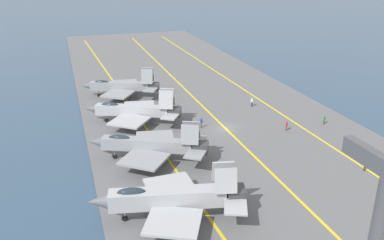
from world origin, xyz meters
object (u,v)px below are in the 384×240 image
parked_jet_second (150,145)px  crew_yellow_vest (365,164)px  crew_blue_vest (201,122)px  crew_green_vest (324,119)px  crew_white_vest (252,102)px  parked_jet_fourth (122,86)px  crew_red_vest (287,125)px  parked_jet_nearest (170,198)px  parked_jet_third (134,110)px

parked_jet_second → crew_yellow_vest: bearing=-113.8°
crew_blue_vest → crew_green_vest: size_ratio=1.08×
crew_blue_vest → crew_white_vest: bearing=-60.9°
parked_jet_fourth → crew_green_vest: parked_jet_fourth is taller
crew_blue_vest → crew_yellow_vest: bearing=-142.7°
parked_jet_second → crew_white_vest: size_ratio=9.64×
parked_jet_second → parked_jet_fourth: (28.87, -0.67, -0.13)m
parked_jet_second → crew_green_vest: 30.71m
crew_green_vest → parked_jet_fourth: bearing=50.1°
parked_jet_fourth → crew_red_vest: parked_jet_fourth is taller
parked_jet_nearest → crew_blue_vest: 25.31m
parked_jet_nearest → crew_white_vest: (29.55, -23.71, -1.58)m
parked_jet_third → crew_red_vest: (-10.70, -22.57, -1.35)m
parked_jet_nearest → crew_green_vest: 35.95m
parked_jet_fourth → crew_red_vest: 33.84m
crew_red_vest → crew_white_vest: bearing=0.9°
crew_white_vest → crew_yellow_vest: bearing=-173.7°
crew_green_vest → crew_white_vest: 13.99m
parked_jet_nearest → parked_jet_third: bearing=-2.7°
parked_jet_fourth → crew_white_vest: (-13.06, -22.22, -1.32)m
parked_jet_fourth → crew_green_vest: size_ratio=9.54×
crew_white_vest → parked_jet_second: bearing=124.6°
crew_green_vest → crew_white_vest: (11.80, 7.51, 0.03)m
parked_jet_fourth → crew_blue_vest: size_ratio=8.81×
crew_blue_vest → crew_white_vest: crew_blue_vest is taller
parked_jet_nearest → crew_green_vest: size_ratio=10.01×
crew_green_vest → crew_red_vest: 7.34m
parked_jet_second → crew_yellow_vest: (-11.41, -25.92, -1.37)m
crew_green_vest → parked_jet_second: bearing=97.5°
parked_jet_second → parked_jet_third: 14.26m
parked_jet_second → crew_green_vest: size_ratio=9.99×
parked_jet_third → crew_red_vest: 25.01m
parked_jet_fourth → crew_green_vest: (-24.86, -29.74, -1.35)m
parked_jet_third → crew_green_vest: (-10.24, -29.89, -1.38)m
parked_jet_nearest → crew_white_vest: bearing=-38.7°
crew_yellow_vest → crew_red_vest: (14.96, 2.84, -0.09)m
parked_jet_second → parked_jet_third: (14.25, -0.51, -0.11)m
crew_yellow_vest → crew_red_vest: crew_yellow_vest is taller
parked_jet_nearest → crew_white_vest: 37.91m
parked_jet_fourth → crew_yellow_vest: 47.56m
crew_yellow_vest → parked_jet_second: bearing=66.2°
crew_red_vest → parked_jet_nearest: bearing=125.9°
parked_jet_second → crew_blue_vest: (8.88, -10.45, -1.41)m
crew_yellow_vest → crew_green_vest: bearing=-16.2°
parked_jet_nearest → parked_jet_fourth: (42.60, -1.48, -0.25)m
parked_jet_third → parked_jet_fourth: parked_jet_third is taller
crew_blue_vest → crew_red_vest: crew_blue_vest is taller
crew_yellow_vest → crew_white_vest: (27.23, 3.03, -0.08)m
parked_jet_second → parked_jet_third: bearing=-2.1°
parked_jet_third → crew_yellow_vest: parked_jet_third is taller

